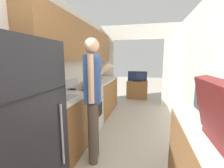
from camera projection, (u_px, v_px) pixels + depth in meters
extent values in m
cube|color=silver|center=(44.00, 73.00, 2.31)|extent=(0.06, 6.78, 2.50)
cube|color=brown|center=(82.00, 43.00, 3.18)|extent=(0.32, 3.22, 0.74)
cube|color=silver|center=(104.00, 72.00, 5.02)|extent=(0.65, 0.06, 2.05)
cube|color=silver|center=(174.00, 74.00, 4.52)|extent=(0.65, 0.06, 2.05)
cube|color=silver|center=(138.00, 32.00, 4.57)|extent=(2.84, 0.06, 0.45)
cube|color=brown|center=(60.00, 129.00, 2.21)|extent=(0.60, 0.81, 0.87)
cube|color=silver|center=(58.00, 99.00, 2.13)|extent=(0.62, 0.82, 0.03)
cube|color=brown|center=(101.00, 97.00, 4.13)|extent=(0.60, 1.63, 0.87)
cube|color=silver|center=(101.00, 80.00, 4.06)|extent=(0.62, 1.65, 0.03)
cube|color=#9EA3A8|center=(60.00, 97.00, 2.18)|extent=(0.42, 0.44, 0.00)
cube|color=black|center=(11.00, 130.00, 1.36)|extent=(0.68, 0.78, 1.63)
cube|color=black|center=(41.00, 94.00, 1.22)|extent=(0.01, 0.75, 0.01)
cylinder|color=#99999E|center=(62.00, 135.00, 1.54)|extent=(0.02, 0.02, 0.65)
cube|color=#B7B7BC|center=(83.00, 110.00, 2.97)|extent=(0.62, 0.77, 0.91)
cube|color=black|center=(98.00, 112.00, 2.90)|extent=(0.01, 0.52, 0.27)
cylinder|color=#B7B7BC|center=(99.00, 100.00, 2.85)|extent=(0.02, 0.62, 0.02)
cube|color=#B7B7BC|center=(69.00, 84.00, 2.95)|extent=(0.04, 0.77, 0.14)
cylinder|color=#232328|center=(85.00, 90.00, 2.70)|extent=(0.16, 0.16, 0.01)
cylinder|color=#232328|center=(91.00, 87.00, 3.03)|extent=(0.16, 0.16, 0.01)
cylinder|color=#232328|center=(72.00, 89.00, 2.76)|extent=(0.16, 0.16, 0.01)
cylinder|color=#232328|center=(80.00, 86.00, 3.08)|extent=(0.16, 0.16, 0.01)
cylinder|color=#4C4238|center=(93.00, 134.00, 2.06)|extent=(0.16, 0.16, 0.86)
cylinder|color=#4C4238|center=(94.00, 129.00, 2.23)|extent=(0.16, 0.16, 0.86)
cube|color=#335193|center=(92.00, 79.00, 2.02)|extent=(0.25, 0.25, 0.65)
cylinder|color=#DBAD89|center=(91.00, 79.00, 1.87)|extent=(0.10, 0.10, 0.62)
cylinder|color=#DBAD89|center=(94.00, 77.00, 2.16)|extent=(0.55, 0.20, 0.42)
sphere|color=#DBAD89|center=(92.00, 45.00, 1.95)|extent=(0.20, 0.20, 0.20)
cube|color=#5B1919|center=(221.00, 112.00, 0.86)|extent=(0.16, 0.55, 0.38)
cube|color=black|center=(203.00, 103.00, 1.36)|extent=(0.01, 0.28, 0.21)
cube|color=#38383D|center=(196.00, 97.00, 1.56)|extent=(0.01, 0.09, 0.23)
cube|color=brown|center=(137.00, 90.00, 5.60)|extent=(0.75, 0.42, 0.65)
cube|color=black|center=(137.00, 81.00, 5.50)|extent=(0.30, 0.16, 0.02)
cube|color=black|center=(137.00, 76.00, 5.47)|extent=(0.69, 0.04, 0.35)
cube|color=navy|center=(137.00, 76.00, 5.45)|extent=(0.63, 0.01, 0.31)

